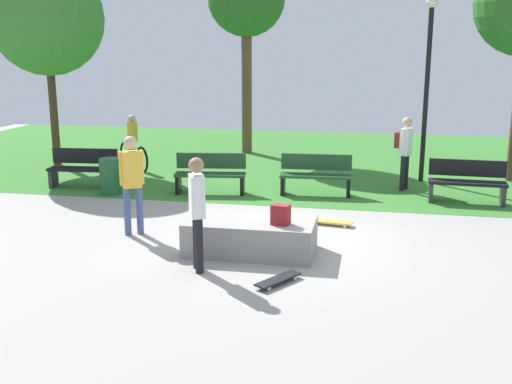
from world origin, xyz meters
The scene contains 18 objects.
ground_plane centered at (0.00, 0.00, 0.00)m, with size 28.00×28.00×0.00m, color #9E9993.
grass_lawn centered at (0.00, 8.14, 0.00)m, with size 26.60×11.72×0.01m, color #387A2D.
concrete_ledge centered at (-0.48, -0.68, 0.27)m, with size 2.08×1.07×0.54m, color gray.
backpack_on_ledge centered at (0.03, -0.83, 0.70)m, with size 0.28×0.20×0.32m, color maroon.
skater_performing_trick centered at (-1.08, -1.66, 1.01)m, with size 0.32×0.40×1.72m.
skater_watching centered at (-2.72, -0.14, 1.05)m, with size 0.38×0.33×1.77m.
skateboard_by_ledge centered at (0.18, -1.96, 0.06)m, with size 0.60×0.78×0.08m.
skateboard_spare centered at (0.70, 1.12, 0.06)m, with size 0.82×0.32×0.08m.
park_bench_near_path centered at (3.42, 3.42, 0.48)m, with size 1.62×0.54×0.91m.
park_bench_by_oak centered at (-2.21, 3.19, 0.48)m, with size 1.65×0.68×0.91m.
park_bench_far_left centered at (0.16, 3.51, 0.48)m, with size 1.62×0.55×0.91m.
park_bench_center_lawn centered at (-5.36, 3.22, 0.48)m, with size 1.64×0.61×0.91m.
tree_broad_elm centered at (-2.55, 8.80, 4.67)m, with size 2.37×2.37×5.94m.
tree_tall_oak centered at (-7.43, 5.71, 4.03)m, with size 3.09×3.09×5.58m.
lamp_post centered at (2.62, 5.46, 2.68)m, with size 0.28×0.28×4.44m.
trash_bin centered at (-4.43, 2.67, 0.41)m, with size 0.49×0.49×0.83m, color #1E592D.
pedestrian_with_backpack centered at (2.13, 4.38, 1.02)m, with size 0.42×0.41×1.71m.
cyclist_on_bicycle centered at (-5.06, 5.58, 0.63)m, with size 1.35×1.31×1.52m.
Camera 1 is at (1.43, -9.95, 3.27)m, focal length 42.67 mm.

